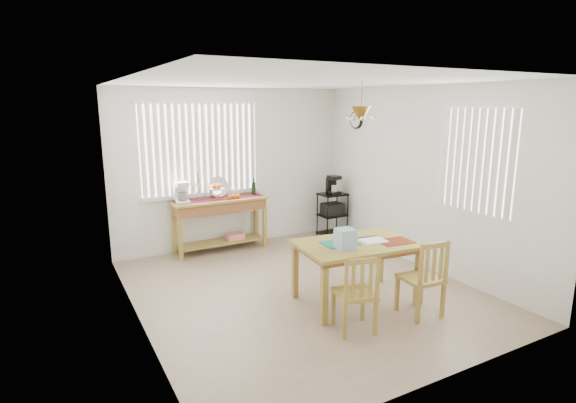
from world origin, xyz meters
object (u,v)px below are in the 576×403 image
sideboard (221,212)px  chair_right (423,278)px  wire_cart (332,211)px  chair_left (356,294)px  dining_table (356,249)px  cart_items (333,185)px

sideboard → chair_right: size_ratio=1.70×
wire_cart → chair_left: chair_left is taller
sideboard → dining_table: 2.71m
wire_cart → dining_table: bearing=-118.5°
sideboard → cart_items: bearing=-5.7°
chair_right → cart_items: bearing=74.2°
dining_table → chair_right: (0.43, -0.67, -0.21)m
sideboard → chair_left: 3.24m
sideboard → dining_table: sideboard is taller
dining_table → chair_right: size_ratio=1.62×
sideboard → dining_table: size_ratio=1.05×
cart_items → dining_table: bearing=-118.4°
chair_left → chair_right: 0.89m
chair_left → dining_table: bearing=53.0°
cart_items → dining_table: 2.75m
cart_items → chair_right: cart_items is taller
cart_items → chair_left: bearing=-120.2°
chair_left → chair_right: size_ratio=0.95×
cart_items → sideboard: bearing=174.3°
chair_right → sideboard: bearing=109.5°
chair_left → chair_right: chair_right is taller
wire_cart → chair_left: 3.48m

